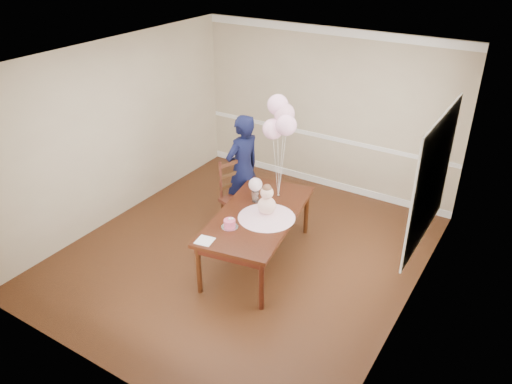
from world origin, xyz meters
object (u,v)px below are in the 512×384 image
object	(u,v)px
woman	(243,169)
dining_chair_seat	(241,201)
dining_table_top	(257,215)
birthday_cake	(230,223)

from	to	relation	value
woman	dining_chair_seat	bearing A→B (deg)	41.99
dining_table_top	woman	world-z (taller)	woman
woman	dining_table_top	bearing A→B (deg)	57.73
birthday_cake	dining_table_top	bearing A→B (deg)	76.02
birthday_cake	woman	distance (m)	1.43
dining_table_top	woman	bearing A→B (deg)	123.28
dining_table_top	birthday_cake	world-z (taller)	birthday_cake
birthday_cake	dining_chair_seat	world-z (taller)	birthday_cake
birthday_cake	woman	bearing A→B (deg)	116.74
dining_chair_seat	dining_table_top	bearing A→B (deg)	-21.29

